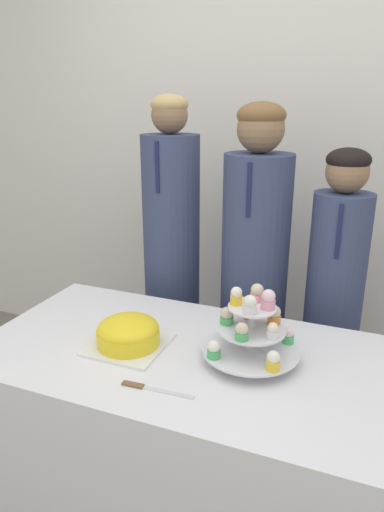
# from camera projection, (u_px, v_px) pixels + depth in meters

# --- Properties ---
(wall_back) EXTENTS (9.00, 0.06, 2.70)m
(wall_back) POSITION_uv_depth(u_px,v_px,m) (287.00, 146.00, 2.44)
(wall_back) COLOR silver
(wall_back) RESTS_ON ground_plane
(table) EXTENTS (1.60, 0.76, 0.76)m
(table) POSITION_uv_depth(u_px,v_px,m) (204.00, 447.00, 1.66)
(table) COLOR white
(table) RESTS_ON ground_plane
(round_cake) EXTENTS (0.25, 0.25, 0.11)m
(round_cake) POSITION_uv_depth(u_px,v_px,m) (128.00, 333.00, 1.58)
(round_cake) COLOR white
(round_cake) RESTS_ON table
(cake_knife) EXTENTS (0.23, 0.03, 0.01)m
(cake_knife) POSITION_uv_depth(u_px,v_px,m) (145.00, 388.00, 1.36)
(cake_knife) COLOR silver
(cake_knife) RESTS_ON table
(cupcake_stand) EXTENTS (0.32, 0.32, 0.26)m
(cupcake_stand) POSITION_uv_depth(u_px,v_px,m) (252.00, 327.00, 1.48)
(cupcake_stand) COLOR silver
(cupcake_stand) RESTS_ON table
(student_0) EXTENTS (0.27, 0.27, 1.61)m
(student_0) POSITION_uv_depth(u_px,v_px,m) (172.00, 274.00, 2.24)
(student_0) COLOR #384266
(student_0) RESTS_ON ground_plane
(student_1) EXTENTS (0.30, 0.31, 1.58)m
(student_1) POSITION_uv_depth(u_px,v_px,m) (253.00, 288.00, 2.10)
(student_1) COLOR #384266
(student_1) RESTS_ON ground_plane
(student_2) EXTENTS (0.24, 0.25, 1.41)m
(student_2) POSITION_uv_depth(u_px,v_px,m) (332.00, 316.00, 2.00)
(student_2) COLOR #384266
(student_2) RESTS_ON ground_plane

